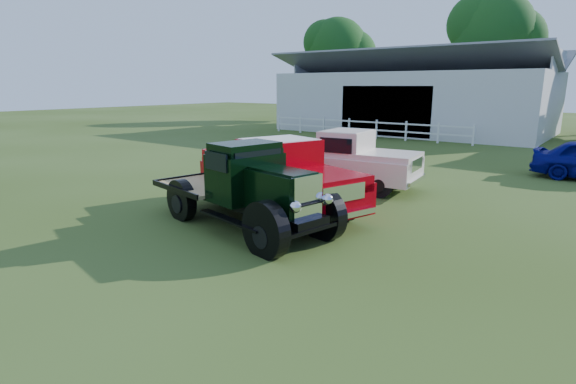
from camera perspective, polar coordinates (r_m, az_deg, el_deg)
The scene contains 8 objects.
ground at distance 9.41m, azimuth -5.45°, elevation -7.41°, with size 120.00×120.00×0.00m, color #2E420F.
shed_left at distance 34.94m, azimuth 15.81°, elevation 12.03°, with size 18.80×10.20×5.60m, color silver, non-canonical shape.
fence_rail at distance 30.04m, azimuth 9.44°, elevation 8.00°, with size 14.20×0.16×1.20m, color white, non-canonical shape.
tree_a at distance 46.20m, azimuth 6.20°, elevation 15.70°, with size 6.30×6.30×10.50m, color #165415, non-canonical shape.
tree_b at distance 41.72m, azimuth 24.31°, elevation 15.58°, with size 6.90×6.90×11.50m, color #165415, non-canonical shape.
vintage_flatbed at distance 10.69m, azimuth -5.70°, elevation 0.86°, with size 5.18×2.05×2.05m, color black, non-canonical shape.
red_pickup at distance 11.98m, azimuth -1.38°, elevation 2.16°, with size 5.49×2.11×2.00m, color #AD000B, non-canonical shape.
white_pickup at distance 15.09m, azimuth 7.04°, elevation 4.13°, with size 5.07×1.97×1.86m, color beige, non-canonical shape.
Camera 1 is at (6.01, -6.43, 3.33)m, focal length 28.00 mm.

